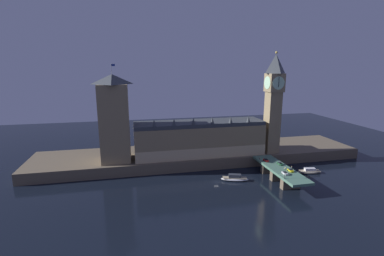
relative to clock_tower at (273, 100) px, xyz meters
name	(u,v)px	position (x,y,z in m)	size (l,w,h in m)	color
ground_plane	(216,182)	(-46.31, -25.74, -42.03)	(400.00, 400.00, 0.00)	black
embankment	(200,155)	(-46.31, 13.26, -38.62)	(220.00, 42.00, 6.84)	brown
parliament_hall	(199,138)	(-48.68, 5.29, -24.17)	(83.89, 21.41, 26.51)	#8E7A56
clock_tower	(273,100)	(0.00, 0.00, 0.00)	(10.51, 10.62, 66.47)	#8E7A56
victoria_tower	(114,118)	(-101.69, 4.33, -8.72)	(17.49, 17.49, 58.74)	#8E7A56
bridge	(280,172)	(-10.14, -30.74, -36.91)	(12.26, 46.00, 7.43)	#4C7560
car_northbound_lead	(266,160)	(-12.83, -18.76, -33.91)	(2.00, 4.46, 1.48)	red
car_northbound_trail	(285,173)	(-12.83, -40.54, -33.86)	(1.96, 3.96, 1.58)	silver
car_southbound_lead	(291,170)	(-7.44, -37.16, -33.94)	(2.01, 4.07, 1.41)	yellow
car_southbound_trail	(280,164)	(-7.44, -25.91, -33.99)	(2.05, 4.39, 1.31)	#235633
pedestrian_mid_walk	(292,167)	(-4.74, -33.98, -33.68)	(0.38, 0.38, 1.74)	black
pedestrian_far_rail	(259,159)	(-15.53, -15.58, -33.75)	(0.38, 0.38, 1.62)	black
street_lamp_near	(285,172)	(-15.93, -45.46, -30.75)	(1.34, 0.60, 6.15)	#2D3333
boat_upstream	(235,178)	(-35.61, -26.36, -40.59)	(16.07, 8.64, 3.95)	white
boat_downstream	(310,171)	(13.45, -25.32, -40.84)	(14.80, 6.91, 3.28)	#B2A893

